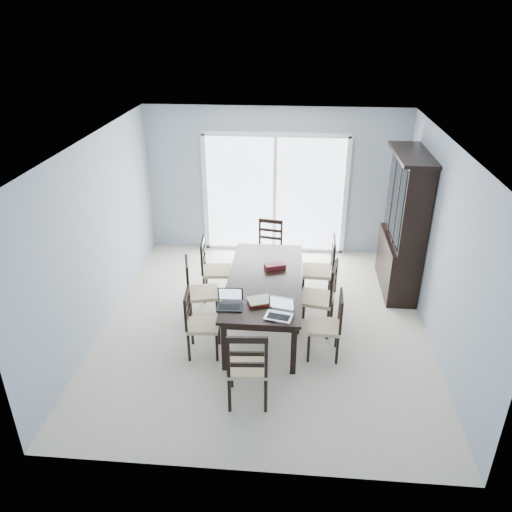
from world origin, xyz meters
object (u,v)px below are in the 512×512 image
object	(u,v)px
chair_end_far	(269,242)
cell_phone	(272,320)
chair_left_near	(196,316)
hot_tub	(251,205)
chair_left_far	(210,263)
chair_end_near	(248,361)
chair_right_far	(325,263)
laptop_dark	(230,304)
game_box	(275,266)
laptop_silver	(279,313)
china_hutch	(404,226)
chair_right_mid	(325,290)
chair_left_mid	(196,285)
chair_right_near	(332,319)
dining_table	(265,284)

from	to	relation	value
chair_end_far	cell_phone	world-z (taller)	chair_end_far
chair_left_near	hot_tub	world-z (taller)	chair_left_near
chair_left_far	hot_tub	bearing A→B (deg)	168.11
chair_end_near	chair_end_far	size ratio (longest dim) A/B	1.08
hot_tub	cell_phone	bearing A→B (deg)	-81.59
chair_right_far	laptop_dark	distance (m)	1.97
chair_end_near	game_box	bearing A→B (deg)	79.97
laptop_dark	laptop_silver	world-z (taller)	laptop_silver
china_hutch	chair_right_mid	size ratio (longest dim) A/B	1.86
hot_tub	game_box	bearing A→B (deg)	-78.80
chair_left_mid	cell_phone	bearing A→B (deg)	33.48
chair_right_near	laptop_silver	distance (m)	0.77
chair_right_near	chair_right_far	bearing A→B (deg)	3.44
chair_right_near	chair_end_near	xyz separation A→B (m)	(-0.96, -1.00, 0.07)
dining_table	laptop_dark	xyz separation A→B (m)	(-0.38, -0.76, 0.13)
chair_left_mid	chair_right_mid	distance (m)	1.77
china_hutch	chair_end_far	distance (m)	2.14
chair_right_mid	cell_phone	xyz separation A→B (m)	(-0.66, -0.97, 0.13)
chair_right_near	laptop_dark	size ratio (longest dim) A/B	3.25
dining_table	laptop_silver	bearing A→B (deg)	-76.06
chair_left_far	laptop_silver	bearing A→B (deg)	28.73
laptop_silver	chair_left_mid	bearing A→B (deg)	154.35
dining_table	cell_phone	size ratio (longest dim) A/B	19.08
chair_right_far	chair_left_far	bearing A→B (deg)	93.31
chair_left_mid	chair_end_near	bearing A→B (deg)	14.74
chair_right_far	laptop_silver	distance (m)	1.82
chair_end_near	laptop_silver	size ratio (longest dim) A/B	3.22
chair_right_far	cell_phone	xyz separation A→B (m)	(-0.70, -1.78, 0.13)
laptop_silver	chair_end_far	bearing A→B (deg)	108.87
chair_left_near	game_box	world-z (taller)	chair_left_near
china_hutch	chair_right_far	distance (m)	1.35
chair_right_far	chair_end_near	world-z (taller)	chair_right_far
chair_right_far	chair_end_far	distance (m)	1.17
cell_phone	chair_left_near	bearing A→B (deg)	177.39
chair_right_mid	chair_end_near	xyz separation A→B (m)	(-0.88, -1.57, -0.01)
chair_end_near	chair_right_mid	bearing A→B (deg)	56.45
chair_left_far	laptop_silver	size ratio (longest dim) A/B	3.02
chair_left_far	dining_table	bearing A→B (deg)	45.35
china_hutch	hot_tub	bearing A→B (deg)	137.40
chair_right_mid	cell_phone	world-z (taller)	chair_right_mid
china_hutch	chair_right_mid	distance (m)	1.82
chair_left_far	laptop_dark	size ratio (longest dim) A/B	3.42
chair_end_far	laptop_dark	world-z (taller)	chair_end_far
chair_right_near	chair_right_mid	distance (m)	0.58
chair_left_far	china_hutch	bearing A→B (deg)	95.23
chair_left_far	chair_end_near	distance (m)	2.45
laptop_dark	hot_tub	size ratio (longest dim) A/B	0.19
china_hutch	chair_left_near	distance (m)	3.48
chair_left_near	cell_phone	bearing A→B (deg)	67.71
chair_left_far	cell_phone	bearing A→B (deg)	25.56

